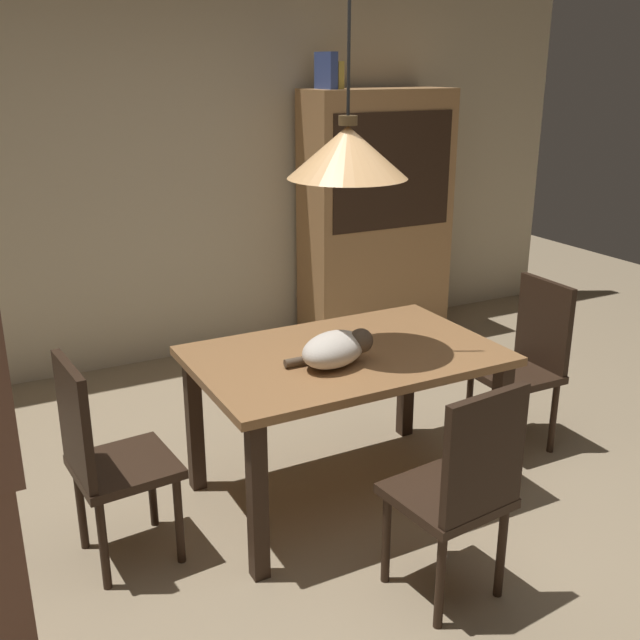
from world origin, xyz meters
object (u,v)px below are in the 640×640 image
at_px(dining_table, 345,372).
at_px(chair_near_front, 462,486).
at_px(cat_sleeping, 336,349).
at_px(chair_left_side, 104,454).
at_px(book_blue_wide, 326,71).
at_px(book_yellow_short, 334,75).
at_px(chair_right_side, 526,358).
at_px(hutch_bookcase, 375,223).
at_px(pendant_lamp, 348,151).

distance_m(dining_table, chair_near_front, 0.89).
bearing_deg(dining_table, cat_sleeping, -134.52).
height_order(dining_table, chair_near_front, chair_near_front).
distance_m(chair_left_side, book_blue_wide, 3.14).
bearing_deg(chair_left_side, book_yellow_short, 42.07).
bearing_deg(chair_right_side, chair_left_side, -179.86).
relative_size(chair_right_side, chair_near_front, 1.00).
height_order(cat_sleeping, book_blue_wide, book_blue_wide).
distance_m(chair_left_side, book_yellow_short, 3.16).
height_order(chair_near_front, book_yellow_short, book_yellow_short).
bearing_deg(book_yellow_short, dining_table, -117.18).
relative_size(hutch_bookcase, book_blue_wide, 7.71).
height_order(chair_right_side, hutch_bookcase, hutch_bookcase).
bearing_deg(book_yellow_short, cat_sleeping, -118.40).
distance_m(chair_right_side, chair_left_side, 2.26).
relative_size(chair_right_side, chair_left_side, 1.00).
bearing_deg(book_blue_wide, dining_table, -115.59).
height_order(cat_sleeping, hutch_bookcase, hutch_bookcase).
xyz_separation_m(chair_right_side, chair_near_front, (-1.12, -0.88, 0.00)).
height_order(chair_near_front, cat_sleeping, chair_near_front).
height_order(dining_table, cat_sleeping, cat_sleeping).
bearing_deg(chair_right_side, cat_sleeping, -174.72).
bearing_deg(cat_sleeping, book_blue_wide, 63.06).
bearing_deg(chair_right_side, hutch_bookcase, 84.04).
bearing_deg(chair_near_front, chair_right_side, 38.06).
relative_size(dining_table, chair_near_front, 1.51).
relative_size(chair_left_side, pendant_lamp, 0.72).
distance_m(chair_near_front, cat_sleeping, 0.83).
relative_size(chair_near_front, book_yellow_short, 4.65).
bearing_deg(chair_right_side, book_blue_wide, 96.81).
bearing_deg(chair_near_front, hutch_bookcase, 64.51).
xyz_separation_m(chair_left_side, cat_sleeping, (1.01, -0.11, 0.32)).
bearing_deg(dining_table, chair_near_front, -89.47).
distance_m(chair_right_side, book_blue_wide, 2.40).
xyz_separation_m(cat_sleeping, book_yellow_short, (1.08, 2.00, 1.11)).
bearing_deg(pendant_lamp, cat_sleeping, -134.52).
xyz_separation_m(book_blue_wide, book_yellow_short, (0.07, 0.00, -0.03)).
relative_size(chair_near_front, book_blue_wide, 3.88).
bearing_deg(chair_left_side, pendant_lamp, 0.33).
bearing_deg(pendant_lamp, chair_near_front, -89.47).
relative_size(cat_sleeping, hutch_bookcase, 0.22).
relative_size(chair_near_front, pendant_lamp, 0.72).
relative_size(dining_table, book_yellow_short, 7.00).
bearing_deg(dining_table, book_yellow_short, 62.82).
distance_m(cat_sleeping, book_yellow_short, 2.53).
xyz_separation_m(chair_left_side, book_blue_wide, (2.03, 1.89, 1.46)).
height_order(chair_left_side, pendant_lamp, pendant_lamp).
bearing_deg(cat_sleeping, pendant_lamp, 45.48).
distance_m(dining_table, book_yellow_short, 2.48).
distance_m(hutch_bookcase, book_blue_wide, 1.16).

